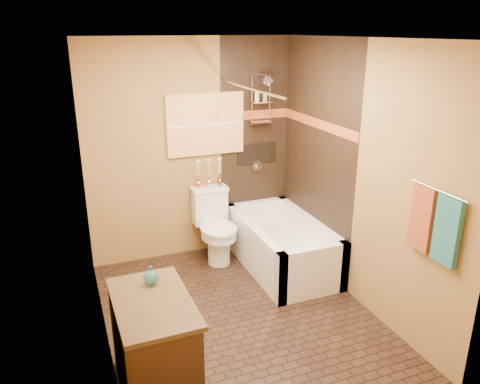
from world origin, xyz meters
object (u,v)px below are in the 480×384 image
bathtub (281,248)px  vanity (154,347)px  sunset_painting (206,124)px  toilet (215,226)px

bathtub → vanity: (-1.72, -1.41, 0.17)m
sunset_painting → bathtub: bearing=-48.8°
toilet → bathtub: bearing=-36.0°
toilet → vanity: size_ratio=0.94×
sunset_painting → toilet: (0.00, -0.27, -1.13)m
bathtub → toilet: bearing=144.5°
sunset_painting → bathtub: size_ratio=0.60×
toilet → vanity: bearing=-120.7°
sunset_painting → bathtub: sunset_painting is taller
bathtub → vanity: bearing=-140.7°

